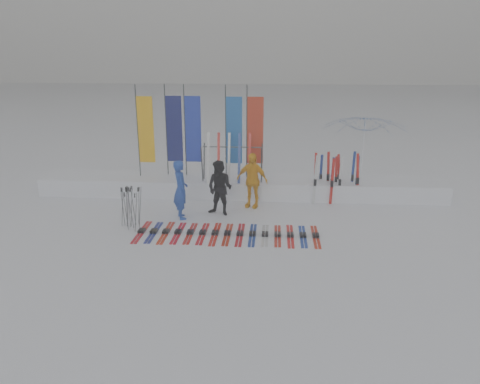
# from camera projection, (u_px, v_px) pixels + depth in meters

# --- Properties ---
(ground) EXTENTS (120.00, 120.00, 0.00)m
(ground) POSITION_uv_depth(u_px,v_px,m) (228.00, 246.00, 12.20)
(ground) COLOR white
(ground) RESTS_ON ground
(snow_bank) EXTENTS (14.00, 1.60, 0.60)m
(snow_bank) POSITION_uv_depth(u_px,v_px,m) (240.00, 186.00, 16.50)
(snow_bank) COLOR white
(snow_bank) RESTS_ON ground
(person_blue) EXTENTS (0.65, 0.77, 1.80)m
(person_blue) POSITION_uv_depth(u_px,v_px,m) (181.00, 190.00, 14.01)
(person_blue) COLOR #1C40A8
(person_blue) RESTS_ON ground
(person_black) EXTENTS (1.00, 0.90, 1.70)m
(person_black) POSITION_uv_depth(u_px,v_px,m) (220.00, 188.00, 14.32)
(person_black) COLOR black
(person_black) RESTS_ON ground
(person_yellow) EXTENTS (1.13, 0.74, 1.79)m
(person_yellow) POSITION_uv_depth(u_px,v_px,m) (252.00, 180.00, 15.03)
(person_yellow) COLOR #FFB210
(person_yellow) RESTS_ON ground
(tent_canopy) EXTENTS (3.30, 3.35, 2.74)m
(tent_canopy) POSITION_uv_depth(u_px,v_px,m) (363.00, 152.00, 16.92)
(tent_canopy) COLOR white
(tent_canopy) RESTS_ON ground
(ski_row) EXTENTS (5.02, 1.69, 0.07)m
(ski_row) POSITION_uv_depth(u_px,v_px,m) (227.00, 233.00, 12.96)
(ski_row) COLOR red
(ski_row) RESTS_ON ground
(pole_cluster) EXTENTS (0.67, 0.61, 1.25)m
(pole_cluster) POSITION_uv_depth(u_px,v_px,m) (130.00, 207.00, 13.34)
(pole_cluster) COLOR #595B60
(pole_cluster) RESTS_ON ground
(feather_flags) EXTENTS (4.38, 0.26, 3.20)m
(feather_flags) POSITION_uv_depth(u_px,v_px,m) (199.00, 130.00, 16.21)
(feather_flags) COLOR #383A3F
(feather_flags) RESTS_ON ground
(ski_rack) EXTENTS (2.04, 0.80, 1.23)m
(ski_rack) POSITION_uv_depth(u_px,v_px,m) (232.00, 159.00, 15.82)
(ski_rack) COLOR #383A3F
(ski_rack) RESTS_ON ground
(upright_skis) EXTENTS (1.51, 1.03, 1.68)m
(upright_skis) POSITION_uv_depth(u_px,v_px,m) (336.00, 178.00, 15.73)
(upright_skis) COLOR red
(upright_skis) RESTS_ON ground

